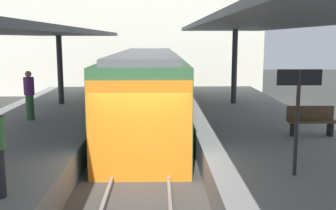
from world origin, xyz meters
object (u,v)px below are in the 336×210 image
at_px(commuter_train, 147,90).
at_px(platform_bench, 311,120).
at_px(passenger_mid_platform, 29,94).
at_px(platform_sign, 298,98).

height_order(commuter_train, platform_bench, commuter_train).
xyz_separation_m(platform_bench, passenger_mid_platform, (-9.01, 2.52, 0.43)).
height_order(platform_bench, platform_sign, platform_sign).
bearing_deg(platform_bench, passenger_mid_platform, 164.38).
bearing_deg(platform_bench, platform_sign, -115.48).
height_order(commuter_train, platform_sign, commuter_train).
distance_m(platform_sign, passenger_mid_platform, 9.52).
relative_size(platform_sign, passenger_mid_platform, 1.29).
height_order(platform_bench, passenger_mid_platform, passenger_mid_platform).
height_order(platform_sign, passenger_mid_platform, platform_sign).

